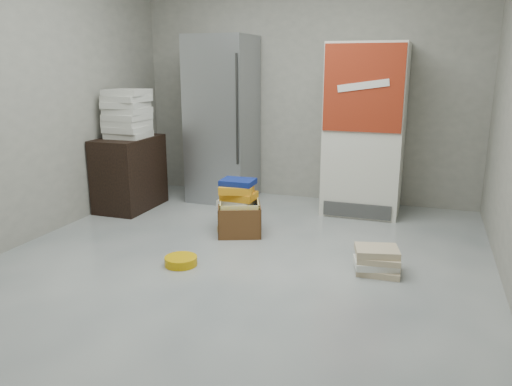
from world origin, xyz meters
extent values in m
plane|color=#B2B2AD|center=(0.00, 0.00, 0.00)|extent=(5.00, 5.00, 0.00)
cube|color=#9C978C|center=(0.00, 2.50, 1.40)|extent=(4.00, 0.04, 2.80)
cube|color=#A4A8AC|center=(-0.90, 2.13, 0.95)|extent=(0.70, 0.70, 1.90)
cylinder|color=#333333|center=(-0.58, 1.77, 1.10)|extent=(0.02, 0.02, 1.19)
cube|color=silver|center=(0.75, 2.13, 0.90)|extent=(0.80, 0.70, 1.80)
cube|color=maroon|center=(0.75, 1.77, 1.35)|extent=(0.78, 0.02, 0.85)
cube|color=white|center=(0.75, 1.75, 1.38)|extent=(0.50, 0.01, 0.14)
cube|color=#3F3F3F|center=(0.75, 1.77, 0.10)|extent=(0.70, 0.02, 0.15)
cube|color=black|center=(-1.73, 1.40, 0.40)|extent=(0.50, 0.80, 0.80)
cube|color=silver|center=(-1.71, 1.40, 0.83)|extent=(0.41, 0.41, 0.06)
cube|color=silver|center=(-1.71, 1.39, 0.90)|extent=(0.40, 0.40, 0.06)
cube|color=silver|center=(-1.72, 1.40, 0.96)|extent=(0.42, 0.42, 0.06)
cube|color=silver|center=(-1.71, 1.39, 1.03)|extent=(0.42, 0.42, 0.06)
cube|color=silver|center=(-1.71, 1.41, 1.09)|extent=(0.40, 0.40, 0.06)
cube|color=silver|center=(-1.72, 1.40, 1.16)|extent=(0.43, 0.43, 0.06)
cube|color=silver|center=(-1.71, 1.40, 1.22)|extent=(0.42, 0.42, 0.06)
cube|color=silver|center=(-1.71, 1.41, 1.29)|extent=(0.41, 0.41, 0.06)
cube|color=tan|center=(-0.31, 1.03, 0.03)|extent=(0.32, 0.26, 0.07)
cube|color=#C9B28D|center=(-0.29, 1.04, 0.10)|extent=(0.32, 0.25, 0.06)
cube|color=white|center=(-0.29, 1.01, 0.16)|extent=(0.31, 0.25, 0.07)
cube|color=navy|center=(-0.29, 1.04, 0.22)|extent=(0.34, 0.28, 0.06)
cube|color=white|center=(-0.31, 1.04, 0.28)|extent=(0.32, 0.25, 0.06)
cube|color=orange|center=(-0.28, 1.04, 0.35)|extent=(0.32, 0.25, 0.07)
cube|color=orange|center=(-0.30, 1.02, 0.42)|extent=(0.36, 0.30, 0.07)
cube|color=navy|center=(-0.29, 1.04, 0.49)|extent=(0.32, 0.25, 0.05)
cube|color=#C9B28D|center=(1.11, 0.44, 0.02)|extent=(0.33, 0.26, 0.05)
cube|color=white|center=(1.09, 0.44, 0.08)|extent=(0.38, 0.33, 0.05)
cube|color=#C9B28D|center=(1.10, 0.44, 0.12)|extent=(0.35, 0.29, 0.05)
cube|color=#C9B28D|center=(1.09, 0.45, 0.18)|extent=(0.38, 0.32, 0.05)
cube|color=yellow|center=(-0.25, 0.97, 0.01)|extent=(0.49, 0.49, 0.01)
cube|color=brown|center=(-0.33, 1.15, 0.14)|extent=(0.38, 0.16, 0.29)
cube|color=brown|center=(-0.18, 0.79, 0.14)|extent=(0.38, 0.16, 0.29)
cube|color=brown|center=(-0.43, 0.90, 0.14)|extent=(0.16, 0.38, 0.29)
cube|color=brown|center=(-0.07, 1.04, 0.14)|extent=(0.16, 0.38, 0.29)
cube|color=yellow|center=(-0.32, 1.13, 0.16)|extent=(0.35, 0.15, 0.32)
cube|color=yellow|center=(-0.19, 0.80, 0.16)|extent=(0.35, 0.15, 0.32)
cube|color=yellow|center=(-0.42, 0.90, 0.16)|extent=(0.15, 0.35, 0.32)
cube|color=yellow|center=(-0.09, 1.04, 0.16)|extent=(0.15, 0.35, 0.32)
cylinder|color=#DFA706|center=(-0.42, 0.08, 0.04)|extent=(0.30, 0.30, 0.07)
camera|label=1|loc=(1.39, -3.28, 1.58)|focal=35.00mm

